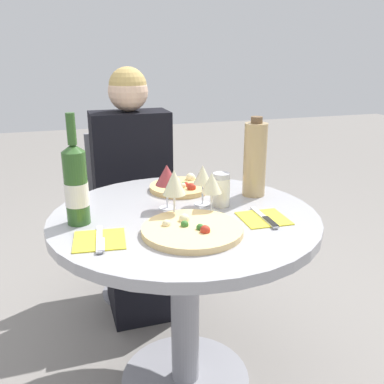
# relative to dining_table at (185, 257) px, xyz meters

# --- Properties ---
(ground_plane) EXTENTS (12.00, 12.00, 0.00)m
(ground_plane) POSITION_rel_dining_table_xyz_m (0.00, 0.00, -0.54)
(ground_plane) COLOR gray
(ground_plane) RESTS_ON ground
(dining_table) EXTENTS (0.92, 0.92, 0.71)m
(dining_table) POSITION_rel_dining_table_xyz_m (0.00, 0.00, 0.00)
(dining_table) COLOR gray
(dining_table) RESTS_ON ground_plane
(chair_behind_diner) EXTENTS (0.41, 0.41, 0.84)m
(chair_behind_diner) POSITION_rel_dining_table_xyz_m (-0.06, 0.77, -0.13)
(chair_behind_diner) COLOR slate
(chair_behind_diner) RESTS_ON ground_plane
(seated_diner) EXTENTS (0.37, 0.42, 1.17)m
(seated_diner) POSITION_rel_dining_table_xyz_m (-0.06, 0.63, -0.02)
(seated_diner) COLOR black
(seated_diner) RESTS_ON ground_plane
(pizza_large) EXTENTS (0.31, 0.31, 0.04)m
(pizza_large) POSITION_rel_dining_table_xyz_m (-0.03, -0.16, 0.18)
(pizza_large) COLOR #E5C17F
(pizza_large) RESTS_ON dining_table
(pizza_small_far) EXTENTS (0.24, 0.24, 0.05)m
(pizza_small_far) POSITION_rel_dining_table_xyz_m (0.06, 0.26, 0.18)
(pizza_small_far) COLOR #DBB26B
(pizza_small_far) RESTS_ON dining_table
(wine_bottle) EXTENTS (0.08, 0.08, 0.36)m
(wine_bottle) POSITION_rel_dining_table_xyz_m (-0.35, 0.03, 0.30)
(wine_bottle) COLOR #2D5623
(wine_bottle) RESTS_ON dining_table
(tall_carafe) EXTENTS (0.09, 0.09, 0.30)m
(tall_carafe) POSITION_rel_dining_table_xyz_m (0.31, 0.11, 0.31)
(tall_carafe) COLOR tan
(tall_carafe) RESTS_ON dining_table
(sugar_shaker) EXTENTS (0.06, 0.06, 0.12)m
(sugar_shaker) POSITION_rel_dining_table_xyz_m (0.15, 0.04, 0.23)
(sugar_shaker) COLOR silver
(sugar_shaker) RESTS_ON dining_table
(wine_glass_front_right) EXTENTS (0.07, 0.07, 0.14)m
(wine_glass_front_right) POSITION_rel_dining_table_xyz_m (0.09, -0.02, 0.27)
(wine_glass_front_right) COLOR silver
(wine_glass_front_right) RESTS_ON dining_table
(wine_glass_back_left) EXTENTS (0.08, 0.08, 0.16)m
(wine_glass_back_left) POSITION_rel_dining_table_xyz_m (-0.04, 0.07, 0.29)
(wine_glass_back_left) COLOR silver
(wine_glass_back_left) RESTS_ON dining_table
(wine_glass_back_right) EXTENTS (0.07, 0.07, 0.15)m
(wine_glass_back_right) POSITION_rel_dining_table_xyz_m (0.09, 0.07, 0.27)
(wine_glass_back_right) COLOR silver
(wine_glass_back_right) RESTS_ON dining_table
(wine_glass_front_left) EXTENTS (0.08, 0.08, 0.17)m
(wine_glass_front_left) POSITION_rel_dining_table_xyz_m (-0.04, -0.02, 0.29)
(wine_glass_front_left) COLOR silver
(wine_glass_front_left) RESTS_ON dining_table
(place_setting_left) EXTENTS (0.17, 0.19, 0.01)m
(place_setting_left) POSITION_rel_dining_table_xyz_m (-0.30, -0.14, 0.17)
(place_setting_left) COLOR yellow
(place_setting_left) RESTS_ON dining_table
(place_setting_right) EXTENTS (0.16, 0.19, 0.01)m
(place_setting_right) POSITION_rel_dining_table_xyz_m (0.24, -0.13, 0.17)
(place_setting_right) COLOR yellow
(place_setting_right) RESTS_ON dining_table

